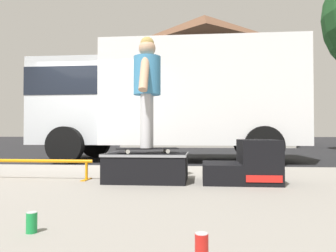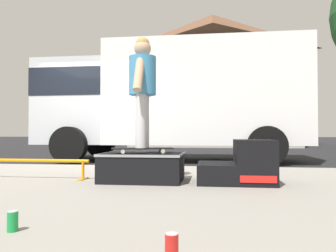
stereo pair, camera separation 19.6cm
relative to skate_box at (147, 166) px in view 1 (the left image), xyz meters
name	(u,v)px [view 1 (the left image)]	position (x,y,z in m)	size (l,w,h in m)	color
ground_plane	(68,168)	(-2.08, 2.52, -0.31)	(140.00, 140.00, 0.00)	black
skate_box	(147,166)	(0.00, 0.00, 0.00)	(1.03, 0.78, 0.36)	black
kicker_ramp	(247,165)	(1.25, 0.00, 0.03)	(0.92, 0.75, 0.53)	black
grind_rail	(30,164)	(-1.58, 0.02, 0.01)	(1.70, 0.28, 0.26)	orange
skateboard	(147,149)	(0.00, -0.04, 0.22)	(0.80, 0.42, 0.07)	black
skater_kid	(147,82)	(0.00, -0.04, 1.07)	(0.34, 0.73, 1.42)	silver
soda_can	(202,246)	(0.68, -2.60, -0.13)	(0.07, 0.07, 0.13)	red
soda_can_b	(32,222)	(-0.35, -2.27, -0.13)	(0.07, 0.07, 0.13)	#198C3F
box_truck	(166,98)	(-0.25, 4.72, 1.39)	(6.91, 2.63, 3.05)	white
house_behind	(205,79)	(0.95, 17.17, 3.93)	(9.54, 8.23, 8.40)	silver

